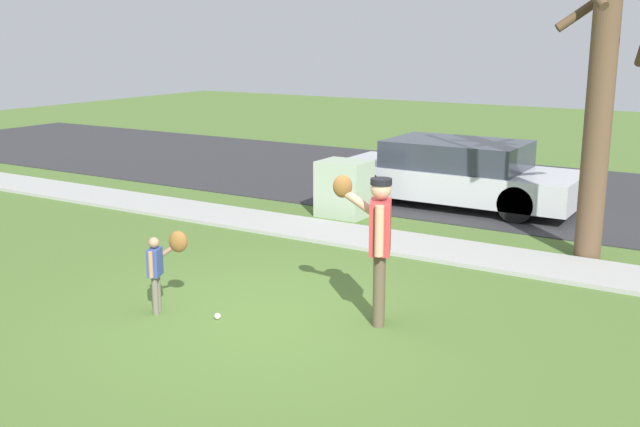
{
  "coord_description": "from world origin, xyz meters",
  "views": [
    {
      "loc": [
        4.74,
        -6.69,
        3.2
      ],
      "look_at": [
        -0.07,
        1.18,
        1.0
      ],
      "focal_mm": 42.33,
      "sensor_mm": 36.0,
      "label": 1
    }
  ],
  "objects_px": {
    "person_child": "(163,260)",
    "baseball": "(218,316)",
    "utility_cabinet": "(344,189)",
    "person_adult": "(376,234)",
    "street_tree_near": "(602,74)",
    "parked_sedan_silver": "(456,173)"
  },
  "relations": [
    {
      "from": "person_adult",
      "to": "street_tree_near",
      "type": "height_order",
      "value": "street_tree_near"
    },
    {
      "from": "person_child",
      "to": "baseball",
      "type": "xyz_separation_m",
      "value": [
        0.68,
        0.14,
        -0.6
      ]
    },
    {
      "from": "utility_cabinet",
      "to": "street_tree_near",
      "type": "height_order",
      "value": "street_tree_near"
    },
    {
      "from": "person_child",
      "to": "parked_sedan_silver",
      "type": "xyz_separation_m",
      "value": [
        0.8,
        7.17,
        -0.02
      ]
    },
    {
      "from": "street_tree_near",
      "to": "utility_cabinet",
      "type": "bearing_deg",
      "value": 174.2
    },
    {
      "from": "person_child",
      "to": "utility_cabinet",
      "type": "distance_m",
      "value": 5.36
    },
    {
      "from": "parked_sedan_silver",
      "to": "street_tree_near",
      "type": "bearing_deg",
      "value": -37.8
    },
    {
      "from": "baseball",
      "to": "utility_cabinet",
      "type": "bearing_deg",
      "value": 103.82
    },
    {
      "from": "person_adult",
      "to": "parked_sedan_silver",
      "type": "bearing_deg",
      "value": -100.79
    },
    {
      "from": "person_adult",
      "to": "parked_sedan_silver",
      "type": "height_order",
      "value": "person_adult"
    },
    {
      "from": "person_child",
      "to": "parked_sedan_silver",
      "type": "relative_size",
      "value": 0.21
    },
    {
      "from": "person_adult",
      "to": "baseball",
      "type": "relative_size",
      "value": 22.63
    },
    {
      "from": "baseball",
      "to": "parked_sedan_silver",
      "type": "relative_size",
      "value": 0.02
    },
    {
      "from": "utility_cabinet",
      "to": "person_adult",
      "type": "bearing_deg",
      "value": -56.45
    },
    {
      "from": "baseball",
      "to": "utility_cabinet",
      "type": "height_order",
      "value": "utility_cabinet"
    },
    {
      "from": "utility_cabinet",
      "to": "parked_sedan_silver",
      "type": "xyz_separation_m",
      "value": [
        1.4,
        1.85,
        0.12
      ]
    },
    {
      "from": "person_child",
      "to": "street_tree_near",
      "type": "xyz_separation_m",
      "value": [
        3.75,
        4.88,
        2.02
      ]
    },
    {
      "from": "baseball",
      "to": "street_tree_near",
      "type": "xyz_separation_m",
      "value": [
        3.08,
        4.74,
        2.63
      ]
    },
    {
      "from": "baseball",
      "to": "parked_sedan_silver",
      "type": "xyz_separation_m",
      "value": [
        0.12,
        7.03,
        0.58
      ]
    },
    {
      "from": "utility_cabinet",
      "to": "person_child",
      "type": "bearing_deg",
      "value": -83.58
    },
    {
      "from": "street_tree_near",
      "to": "parked_sedan_silver",
      "type": "distance_m",
      "value": 4.26
    },
    {
      "from": "person_child",
      "to": "street_tree_near",
      "type": "distance_m",
      "value": 6.48
    }
  ]
}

